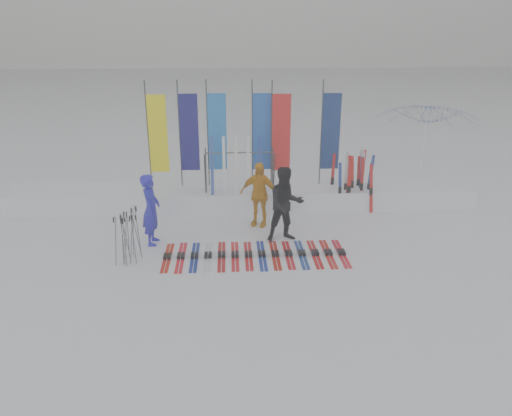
{
  "coord_description": "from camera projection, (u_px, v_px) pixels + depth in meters",
  "views": [
    {
      "loc": [
        -0.44,
        -9.99,
        5.21
      ],
      "look_at": [
        0.2,
        1.6,
        1.0
      ],
      "focal_mm": 35.0,
      "sensor_mm": 36.0,
      "label": 1
    }
  ],
  "objects": [
    {
      "name": "tent_canopy",
      "position": [
        423.0,
        148.0,
        16.3
      ],
      "size": [
        4.38,
        4.41,
        3.01
      ],
      "primitive_type": "imported",
      "rotation": [
        0.0,
        0.0,
        -0.43
      ],
      "color": "white",
      "rests_on": "ground"
    },
    {
      "name": "feather_flags",
      "position": [
        239.0,
        133.0,
        14.9
      ],
      "size": [
        5.75,
        0.26,
        3.2
      ],
      "color": "#383A3F",
      "rests_on": "ground"
    },
    {
      "name": "person_yellow",
      "position": [
        259.0,
        194.0,
        13.68
      ],
      "size": [
        1.14,
        0.77,
        1.8
      ],
      "primitive_type": "imported",
      "rotation": [
        0.0,
        0.0,
        -0.34
      ],
      "color": "orange",
      "rests_on": "ground"
    },
    {
      "name": "ski_rack",
      "position": [
        239.0,
        166.0,
        14.64
      ],
      "size": [
        2.04,
        0.8,
        1.23
      ],
      "color": "#383A3F",
      "rests_on": "ground"
    },
    {
      "name": "pole_cluster",
      "position": [
        128.0,
        237.0,
        11.63
      ],
      "size": [
        0.57,
        0.72,
        1.26
      ],
      "color": "#595B60",
      "rests_on": "ground"
    },
    {
      "name": "person_blue",
      "position": [
        151.0,
        210.0,
        12.49
      ],
      "size": [
        0.46,
        0.68,
        1.83
      ],
      "primitive_type": "imported",
      "rotation": [
        0.0,
        0.0,
        1.53
      ],
      "color": "#2120BE",
      "rests_on": "ground"
    },
    {
      "name": "snow_bank",
      "position": [
        244.0,
        196.0,
        15.39
      ],
      "size": [
        14.0,
        1.6,
        0.6
      ],
      "primitive_type": "cube",
      "color": "white",
      "rests_on": "ground"
    },
    {
      "name": "person_black",
      "position": [
        286.0,
        204.0,
        12.67
      ],
      "size": [
        1.06,
        0.89,
        1.95
      ],
      "primitive_type": "imported",
      "rotation": [
        0.0,
        0.0,
        0.18
      ],
      "color": "black",
      "rests_on": "ground"
    },
    {
      "name": "ground",
      "position": [
        251.0,
        274.0,
        11.18
      ],
      "size": [
        120.0,
        120.0,
        0.0
      ],
      "primitive_type": "plane",
      "color": "white",
      "rests_on": "ground"
    },
    {
      "name": "upright_skis",
      "position": [
        355.0,
        182.0,
        15.17
      ],
      "size": [
        1.28,
        1.06,
        1.68
      ],
      "color": "red",
      "rests_on": "ground"
    },
    {
      "name": "ski_row",
      "position": [
        255.0,
        255.0,
        12.07
      ],
      "size": [
        4.39,
        1.7,
        0.07
      ],
      "color": "#B6120E",
      "rests_on": "ground"
    }
  ]
}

